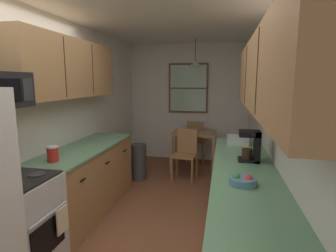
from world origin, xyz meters
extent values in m
plane|color=brown|center=(0.00, 1.00, 0.00)|extent=(12.00, 12.00, 0.00)
cube|color=white|center=(-1.35, 1.00, 1.27)|extent=(0.10, 9.00, 2.55)
cube|color=white|center=(1.35, 1.00, 1.27)|extent=(0.10, 9.00, 2.55)
cube|color=white|center=(0.00, 3.65, 1.27)|extent=(4.40, 0.10, 2.55)
cube|color=white|center=(0.00, 1.00, 2.59)|extent=(4.40, 9.00, 0.08)
cube|color=silver|center=(-0.99, -0.43, 0.45)|extent=(0.62, 0.62, 0.90)
cube|color=black|center=(-0.67, -0.43, 0.42)|extent=(0.01, 0.44, 0.30)
cube|color=silver|center=(-0.65, -0.43, 0.63)|extent=(0.02, 0.50, 0.02)
cube|color=black|center=(-0.99, -0.43, 0.91)|extent=(0.59, 0.59, 0.02)
cylinder|color=#2D2D2D|center=(-1.13, -0.29, 0.93)|extent=(0.15, 0.15, 0.01)
cylinder|color=#2D2D2D|center=(-0.85, -0.56, 0.93)|extent=(0.15, 0.15, 0.01)
cylinder|color=#2D2D2D|center=(-0.85, -0.29, 0.93)|extent=(0.15, 0.15, 0.01)
cube|color=black|center=(-0.92, -0.48, 1.67)|extent=(0.01, 0.34, 0.19)
cube|color=#2D2D33|center=(-0.92, -0.23, 1.67)|extent=(0.01, 0.11, 0.19)
cube|color=#A87A4C|center=(-1.00, 0.83, 0.43)|extent=(0.60, 1.87, 0.87)
cube|color=#60936B|center=(-1.00, 0.83, 0.89)|extent=(0.63, 1.89, 0.03)
cube|color=black|center=(-0.69, 0.21, 0.70)|extent=(0.02, 0.10, 0.01)
cube|color=black|center=(-0.69, 0.83, 0.70)|extent=(0.02, 0.10, 0.01)
cube|color=black|center=(-0.69, 1.46, 0.70)|extent=(0.02, 0.10, 0.01)
cube|color=#A87A4C|center=(-1.14, 0.78, 1.90)|extent=(0.32, 1.97, 0.72)
cube|color=#2D2319|center=(-0.98, 0.46, 1.90)|extent=(0.01, 0.01, 0.66)
cube|color=#2D2319|center=(-0.98, 1.11, 1.90)|extent=(0.01, 0.01, 0.66)
cube|color=#A87A4C|center=(1.00, 0.13, 0.43)|extent=(0.60, 3.24, 0.87)
cube|color=#60936B|center=(1.00, 0.13, 0.89)|extent=(0.63, 3.26, 0.03)
cube|color=black|center=(0.69, -0.52, 0.70)|extent=(0.02, 0.10, 0.01)
cube|color=black|center=(0.69, 0.13, 0.70)|extent=(0.02, 0.10, 0.01)
cube|color=black|center=(0.69, 0.78, 0.70)|extent=(0.02, 0.10, 0.01)
cube|color=black|center=(0.69, 1.43, 0.70)|extent=(0.02, 0.10, 0.01)
cube|color=#A87A4C|center=(1.14, 0.08, 1.81)|extent=(0.32, 2.94, 0.62)
cube|color=#2D2319|center=(0.98, -0.40, 1.81)|extent=(0.01, 0.01, 0.57)
cube|color=#2D2319|center=(0.98, 0.57, 1.81)|extent=(0.01, 0.01, 0.57)
cube|color=#A87F51|center=(0.21, 2.90, 0.74)|extent=(0.85, 0.70, 0.03)
cube|color=#A87F51|center=(-0.18, 2.57, 0.36)|extent=(0.06, 0.06, 0.73)
cube|color=#A87F51|center=(0.61, 2.57, 0.36)|extent=(0.06, 0.06, 0.73)
cube|color=#A87F51|center=(-0.18, 3.22, 0.36)|extent=(0.06, 0.06, 0.73)
cube|color=#A87F51|center=(0.61, 3.22, 0.36)|extent=(0.06, 0.06, 0.73)
cube|color=#A87A4C|center=(0.12, 2.26, 0.45)|extent=(0.44, 0.44, 0.04)
cube|color=#A87A4C|center=(0.14, 2.45, 0.68)|extent=(0.37, 0.07, 0.45)
cylinder|color=#A87A4C|center=(0.28, 2.06, 0.22)|extent=(0.04, 0.04, 0.43)
cylinder|color=#A87A4C|center=(-0.08, 2.10, 0.22)|extent=(0.04, 0.04, 0.43)
cylinder|color=#A87A4C|center=(0.32, 2.43, 0.22)|extent=(0.04, 0.04, 0.43)
cylinder|color=#A87A4C|center=(-0.04, 2.47, 0.22)|extent=(0.04, 0.04, 0.43)
cube|color=#A87A4C|center=(0.21, 3.53, 0.45)|extent=(0.43, 0.43, 0.04)
cube|color=#A87A4C|center=(0.20, 3.35, 0.68)|extent=(0.37, 0.06, 0.45)
cylinder|color=#A87A4C|center=(0.05, 3.73, 0.22)|extent=(0.04, 0.04, 0.43)
cylinder|color=#A87A4C|center=(0.41, 3.69, 0.22)|extent=(0.04, 0.04, 0.43)
cylinder|color=#A87A4C|center=(0.01, 3.36, 0.22)|extent=(0.04, 0.04, 0.43)
cylinder|color=#A87A4C|center=(0.38, 3.33, 0.22)|extent=(0.04, 0.04, 0.43)
cylinder|color=black|center=(0.21, 2.90, 2.34)|extent=(0.01, 0.01, 0.42)
cone|color=beige|center=(0.21, 2.90, 2.08)|extent=(0.26, 0.26, 0.10)
sphere|color=white|center=(0.21, 2.90, 2.10)|extent=(0.06, 0.06, 0.06)
cube|color=brown|center=(0.00, 3.58, 1.60)|extent=(0.86, 0.04, 1.08)
cube|color=#B2D1B7|center=(0.00, 3.56, 1.60)|extent=(0.78, 0.01, 1.00)
cube|color=brown|center=(0.00, 3.56, 1.60)|extent=(0.78, 0.02, 0.03)
cylinder|color=#3F3F42|center=(-0.70, 2.14, 0.32)|extent=(0.29, 0.29, 0.64)
cylinder|color=red|center=(-1.00, 0.16, 0.98)|extent=(0.12, 0.12, 0.15)
cylinder|color=white|center=(-1.00, 0.16, 1.06)|extent=(0.12, 0.12, 0.02)
cube|color=beige|center=(-0.64, -0.27, 0.50)|extent=(0.02, 0.16, 0.24)
cube|color=black|center=(1.05, 0.60, 0.91)|extent=(0.22, 0.18, 0.02)
cube|color=black|center=(1.13, 0.60, 1.07)|extent=(0.06, 0.18, 0.33)
cube|color=black|center=(1.05, 0.60, 1.20)|extent=(0.22, 0.18, 0.06)
cylinder|color=#331E14|center=(1.03, 0.60, 0.98)|extent=(0.11, 0.11, 0.11)
cylinder|color=#E5CC4C|center=(1.04, 0.89, 0.94)|extent=(0.08, 0.08, 0.09)
torus|color=#E5CC4C|center=(1.09, 0.89, 0.95)|extent=(0.05, 0.01, 0.05)
cylinder|color=#597F9E|center=(0.94, -0.10, 0.93)|extent=(0.23, 0.23, 0.06)
cylinder|color=black|center=(0.94, -0.10, 0.95)|extent=(0.19, 0.19, 0.03)
sphere|color=red|center=(0.99, -0.12, 0.96)|extent=(0.06, 0.06, 0.06)
sphere|color=green|center=(0.89, -0.10, 0.96)|extent=(0.06, 0.06, 0.06)
cube|color=silver|center=(0.97, 1.43, 0.95)|extent=(0.28, 0.34, 0.10)
cylinder|color=#4C7299|center=(0.12, 2.95, 0.79)|extent=(0.21, 0.21, 0.06)
camera|label=1|loc=(0.77, -2.30, 1.75)|focal=28.65mm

